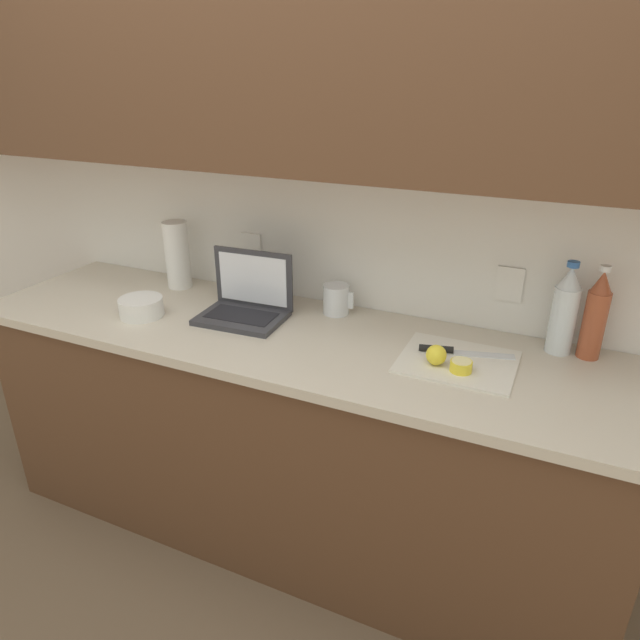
{
  "coord_description": "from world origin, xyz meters",
  "views": [
    {
      "loc": [
        0.86,
        -1.6,
        1.75
      ],
      "look_at": [
        0.13,
        -0.01,
        0.97
      ],
      "focal_mm": 32.0,
      "sensor_mm": 36.0,
      "label": 1
    }
  ],
  "objects_px": {
    "knife": "(449,350)",
    "lemon_whole_beside": "(436,355)",
    "paper_towel_roll": "(177,255)",
    "laptop": "(246,302)",
    "bottle_oil_tall": "(595,316)",
    "lemon_half_cut": "(461,366)",
    "bottle_green_soda": "(564,311)",
    "measuring_cup": "(336,299)",
    "bowl_white": "(141,307)",
    "cutting_board": "(458,362)"
  },
  "relations": [
    {
      "from": "bottle_green_soda",
      "to": "paper_towel_roll",
      "type": "xyz_separation_m",
      "value": [
        -1.5,
        -0.03,
        -0.0
      ]
    },
    {
      "from": "lemon_half_cut",
      "to": "measuring_cup",
      "type": "xyz_separation_m",
      "value": [
        -0.53,
        0.27,
        0.03
      ]
    },
    {
      "from": "lemon_half_cut",
      "to": "measuring_cup",
      "type": "height_order",
      "value": "measuring_cup"
    },
    {
      "from": "knife",
      "to": "measuring_cup",
      "type": "bearing_deg",
      "value": 145.9
    },
    {
      "from": "paper_towel_roll",
      "to": "lemon_whole_beside",
      "type": "bearing_deg",
      "value": -11.79
    },
    {
      "from": "knife",
      "to": "paper_towel_roll",
      "type": "distance_m",
      "value": 1.2
    },
    {
      "from": "laptop",
      "to": "lemon_whole_beside",
      "type": "distance_m",
      "value": 0.74
    },
    {
      "from": "bottle_green_soda",
      "to": "bowl_white",
      "type": "bearing_deg",
      "value": -166.75
    },
    {
      "from": "paper_towel_roll",
      "to": "bottle_green_soda",
      "type": "bearing_deg",
      "value": 1.02
    },
    {
      "from": "paper_towel_roll",
      "to": "laptop",
      "type": "bearing_deg",
      "value": -19.66
    },
    {
      "from": "bowl_white",
      "to": "paper_towel_roll",
      "type": "relative_size",
      "value": 0.58
    },
    {
      "from": "knife",
      "to": "measuring_cup",
      "type": "xyz_separation_m",
      "value": [
        -0.47,
        0.16,
        0.04
      ]
    },
    {
      "from": "knife",
      "to": "lemon_whole_beside",
      "type": "bearing_deg",
      "value": -118.21
    },
    {
      "from": "bottle_green_soda",
      "to": "bottle_oil_tall",
      "type": "xyz_separation_m",
      "value": [
        0.09,
        0.0,
        -0.0
      ]
    },
    {
      "from": "cutting_board",
      "to": "bottle_green_soda",
      "type": "relative_size",
      "value": 1.15
    },
    {
      "from": "laptop",
      "to": "paper_towel_roll",
      "type": "relative_size",
      "value": 1.16
    },
    {
      "from": "cutting_board",
      "to": "lemon_whole_beside",
      "type": "xyz_separation_m",
      "value": [
        -0.06,
        -0.05,
        0.04
      ]
    },
    {
      "from": "bottle_green_soda",
      "to": "cutting_board",
      "type": "bearing_deg",
      "value": -142.28
    },
    {
      "from": "lemon_half_cut",
      "to": "bottle_oil_tall",
      "type": "height_order",
      "value": "bottle_oil_tall"
    },
    {
      "from": "measuring_cup",
      "to": "bowl_white",
      "type": "height_order",
      "value": "measuring_cup"
    },
    {
      "from": "laptop",
      "to": "bottle_oil_tall",
      "type": "bearing_deg",
      "value": 5.39
    },
    {
      "from": "knife",
      "to": "bottle_green_soda",
      "type": "distance_m",
      "value": 0.38
    },
    {
      "from": "measuring_cup",
      "to": "paper_towel_roll",
      "type": "bearing_deg",
      "value": -178.94
    },
    {
      "from": "bottle_oil_tall",
      "to": "paper_towel_roll",
      "type": "relative_size",
      "value": 1.11
    },
    {
      "from": "laptop",
      "to": "bottle_green_soda",
      "type": "bearing_deg",
      "value": 6.1
    },
    {
      "from": "laptop",
      "to": "knife",
      "type": "relative_size",
      "value": 1.08
    },
    {
      "from": "bottle_oil_tall",
      "to": "paper_towel_roll",
      "type": "height_order",
      "value": "bottle_oil_tall"
    },
    {
      "from": "cutting_board",
      "to": "knife",
      "type": "distance_m",
      "value": 0.06
    },
    {
      "from": "lemon_whole_beside",
      "to": "measuring_cup",
      "type": "bearing_deg",
      "value": 150.18
    },
    {
      "from": "laptop",
      "to": "bottle_green_soda",
      "type": "relative_size",
      "value": 1.05
    },
    {
      "from": "cutting_board",
      "to": "paper_towel_roll",
      "type": "relative_size",
      "value": 1.28
    },
    {
      "from": "knife",
      "to": "lemon_half_cut",
      "type": "bearing_deg",
      "value": -76.12
    },
    {
      "from": "lemon_half_cut",
      "to": "bottle_green_soda",
      "type": "xyz_separation_m",
      "value": [
        0.26,
        0.28,
        0.12
      ]
    },
    {
      "from": "paper_towel_roll",
      "to": "bottle_oil_tall",
      "type": "bearing_deg",
      "value": 0.96
    },
    {
      "from": "lemon_half_cut",
      "to": "bottle_green_soda",
      "type": "height_order",
      "value": "bottle_green_soda"
    },
    {
      "from": "lemon_whole_beside",
      "to": "bottle_green_soda",
      "type": "relative_size",
      "value": 0.21
    },
    {
      "from": "bowl_white",
      "to": "lemon_whole_beside",
      "type": "bearing_deg",
      "value": 3.64
    },
    {
      "from": "cutting_board",
      "to": "bowl_white",
      "type": "relative_size",
      "value": 2.2
    },
    {
      "from": "laptop",
      "to": "lemon_whole_beside",
      "type": "relative_size",
      "value": 5.07
    },
    {
      "from": "lemon_whole_beside",
      "to": "bowl_white",
      "type": "xyz_separation_m",
      "value": [
        -1.1,
        -0.07,
        -0.0
      ]
    },
    {
      "from": "cutting_board",
      "to": "bottle_oil_tall",
      "type": "distance_m",
      "value": 0.45
    },
    {
      "from": "laptop",
      "to": "bottle_green_soda",
      "type": "distance_m",
      "value": 1.1
    },
    {
      "from": "lemon_half_cut",
      "to": "bowl_white",
      "type": "xyz_separation_m",
      "value": [
        -1.18,
        -0.06,
        0.01
      ]
    },
    {
      "from": "laptop",
      "to": "bowl_white",
      "type": "bearing_deg",
      "value": -159.01
    },
    {
      "from": "lemon_whole_beside",
      "to": "lemon_half_cut",
      "type": "bearing_deg",
      "value": -8.52
    },
    {
      "from": "bottle_green_soda",
      "to": "bottle_oil_tall",
      "type": "bearing_deg",
      "value": 0.0
    },
    {
      "from": "laptop",
      "to": "bottle_oil_tall",
      "type": "distance_m",
      "value": 1.18
    },
    {
      "from": "lemon_half_cut",
      "to": "paper_towel_roll",
      "type": "xyz_separation_m",
      "value": [
        -1.24,
        0.25,
        0.11
      ]
    },
    {
      "from": "laptop",
      "to": "lemon_half_cut",
      "type": "bearing_deg",
      "value": -10.45
    },
    {
      "from": "bottle_oil_tall",
      "to": "bowl_white",
      "type": "xyz_separation_m",
      "value": [
        -1.53,
        -0.34,
        -0.11
      ]
    }
  ]
}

